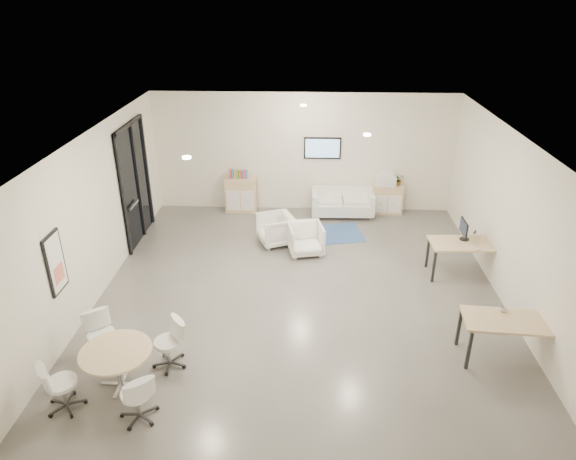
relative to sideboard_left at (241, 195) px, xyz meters
The scene contains 21 objects.
room_shell 4.72m from the sideboard_left, 68.33° to the right, with size 9.60×10.60×4.80m.
glass_door 3.04m from the sideboard_left, 142.31° to the right, with size 0.09×1.90×2.85m.
artwork 6.38m from the sideboard_left, 111.28° to the right, with size 0.05×0.54×1.04m.
wall_tv 2.54m from the sideboard_left, ahead, with size 0.98×0.06×0.58m.
ceiling_spots 4.61m from the sideboard_left, 66.46° to the right, with size 3.14×4.14×0.03m.
sideboard_left is the anchor object (origin of this frame).
sideboard_right 3.98m from the sideboard_left, ahead, with size 0.82×0.40×0.82m.
books 0.59m from the sideboard_left, behind, with size 0.49×0.14×0.22m.
printer 3.94m from the sideboard_left, ahead, with size 0.52×0.44×0.34m.
loveseat 2.76m from the sideboard_left, ahead, with size 1.66×0.86×0.61m.
blue_rug 2.78m from the sideboard_left, 31.13° to the right, with size 1.68×1.12×0.01m, color navy.
armchair_left 2.23m from the sideboard_left, 61.21° to the right, with size 0.78×0.73×0.80m, color silver.
armchair_right 3.02m from the sideboard_left, 53.51° to the right, with size 0.76×0.71×0.79m, color silver.
desk_rear 6.13m from the sideboard_left, 32.51° to the right, with size 1.51×0.80×0.77m.
desk_front 7.90m from the sideboard_left, 49.58° to the right, with size 1.49×0.83×0.75m.
monitor 6.03m from the sideboard_left, 31.51° to the right, with size 0.20×0.50×0.44m.
round_table 7.01m from the sideboard_left, 98.51° to the right, with size 1.09×1.09×0.66m.
meeting_chairs 7.01m from the sideboard_left, 98.51° to the right, with size 2.11×2.11×0.82m.
plant_cabinet 4.26m from the sideboard_left, ahead, with size 0.28×0.31×0.24m, color #3F7F3F.
plant_floor 7.37m from the sideboard_left, 105.84° to the right, with size 0.16×0.30×0.13m, color #3F7F3F.
cup 7.71m from the sideboard_left, 48.59° to the right, with size 0.11×0.09×0.11m, color white.
Camera 1 is at (0.13, -8.76, 5.65)m, focal length 32.00 mm.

